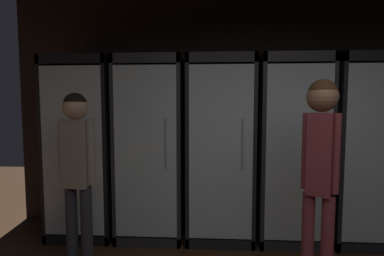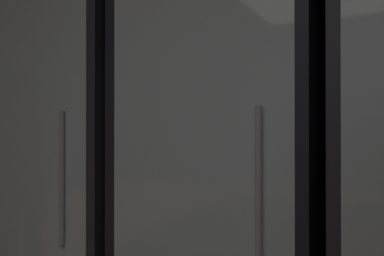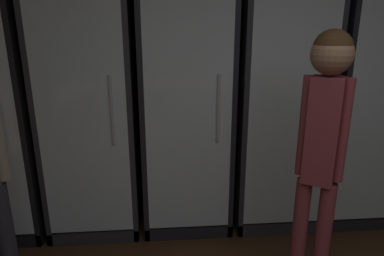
# 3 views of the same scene
# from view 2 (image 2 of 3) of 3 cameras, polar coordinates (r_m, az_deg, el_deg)

# --- Properties ---
(wall_back) EXTENTS (6.00, 0.06, 2.80)m
(wall_back) POSITION_cam_2_polar(r_m,az_deg,el_deg) (1.92, 23.39, 3.52)
(wall_back) COLOR black
(wall_back) RESTS_ON ground
(cooler_left) EXTENTS (0.71, 0.66, 1.99)m
(cooler_left) POSITION_cam_2_polar(r_m,az_deg,el_deg) (2.10, -14.29, -8.61)
(cooler_left) COLOR #2B2B30
(cooler_left) RESTS_ON ground
(cooler_center) EXTENTS (0.71, 0.66, 1.99)m
(cooler_center) POSITION_cam_2_polar(r_m,az_deg,el_deg) (1.72, 5.77, -10.17)
(cooler_center) COLOR black
(cooler_center) RESTS_ON ground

